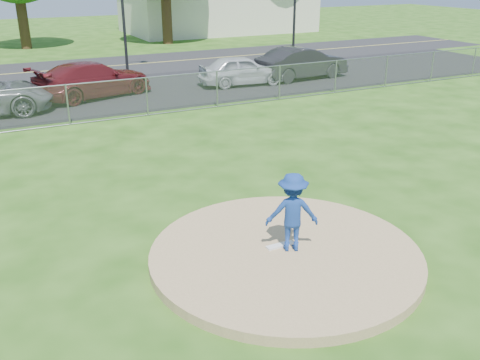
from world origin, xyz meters
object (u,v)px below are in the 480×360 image
object	(u,v)px
parked_car_charcoal	(302,63)
parked_car_darkred	(93,79)
commercial_building	(218,7)
pitcher	(292,212)
traffic_signal_right	(298,3)
parked_car_pearl	(242,70)

from	to	relation	value
parked_car_charcoal	parked_car_darkred	bearing A→B (deg)	81.59
commercial_building	parked_car_charcoal	size ratio (longest dim) A/B	3.32
pitcher	traffic_signal_right	bearing A→B (deg)	-98.19
traffic_signal_right	parked_car_charcoal	distance (m)	7.79
traffic_signal_right	parked_car_darkred	distance (m)	15.70
commercial_building	parked_car_darkred	size ratio (longest dim) A/B	3.03
pitcher	parked_car_darkred	distance (m)	16.21
pitcher	parked_car_pearl	bearing A→B (deg)	-89.25
parked_car_pearl	parked_car_charcoal	distance (m)	3.55
parked_car_pearl	commercial_building	bearing A→B (deg)	-15.59
commercial_building	parked_car_darkred	xyz separation A→B (m)	(-16.14, -21.77, -1.36)
parked_car_darkred	commercial_building	bearing A→B (deg)	-54.77
parked_car_charcoal	pitcher	bearing A→B (deg)	141.14
pitcher	parked_car_charcoal	world-z (taller)	pitcher
parked_car_darkred	parked_car_pearl	world-z (taller)	parked_car_darkred
commercial_building	pitcher	bearing A→B (deg)	-112.67
parked_car_darkred	parked_car_pearl	bearing A→B (deg)	-113.23
commercial_building	parked_car_charcoal	xyz separation A→B (m)	(-5.46, -22.37, -1.34)
traffic_signal_right	parked_car_darkred	size ratio (longest dim) A/B	1.03
traffic_signal_right	parked_car_darkred	xyz separation A→B (m)	(-14.38, -5.77, -2.57)
parked_car_pearl	parked_car_charcoal	xyz separation A→B (m)	(3.54, 0.03, 0.09)
parked_car_darkred	parked_car_charcoal	xyz separation A→B (m)	(10.68, -0.60, 0.03)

